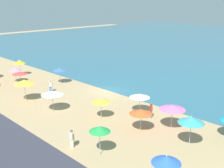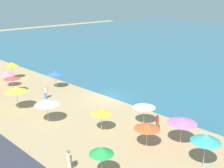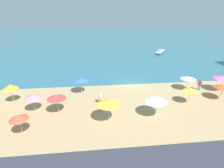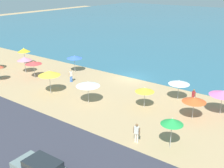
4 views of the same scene
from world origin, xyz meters
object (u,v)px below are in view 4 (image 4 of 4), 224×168
at_px(beach_umbrella_4, 24,50).
at_px(beach_umbrella_7, 223,93).
at_px(beach_umbrella_6, 24,59).
at_px(beach_umbrella_8, 74,57).
at_px(bather_0, 71,75).
at_px(beach_umbrella_13, 49,73).
at_px(beach_umbrella_1, 179,82).
at_px(bather_1, 194,96).
at_px(beach_umbrella_14, 88,84).
at_px(beach_umbrella_5, 33,63).
at_px(beach_umbrella_0, 172,121).
at_px(beach_umbrella_10, 194,100).
at_px(beach_umbrella_15, 145,90).
at_px(bather_2, 137,132).

relative_size(beach_umbrella_4, beach_umbrella_7, 1.04).
height_order(beach_umbrella_6, beach_umbrella_8, beach_umbrella_8).
xyz_separation_m(beach_umbrella_4, bather_0, (11.14, -1.45, -1.33)).
bearing_deg(beach_umbrella_8, beach_umbrella_13, -66.07).
height_order(beach_umbrella_6, beach_umbrella_7, beach_umbrella_7).
bearing_deg(beach_umbrella_1, bather_1, -8.42).
bearing_deg(beach_umbrella_14, beach_umbrella_5, 170.42).
bearing_deg(beach_umbrella_6, bather_0, 7.60).
bearing_deg(bather_0, beach_umbrella_0, -20.41).
bearing_deg(beach_umbrella_8, beach_umbrella_4, -167.64).
bearing_deg(beach_umbrella_6, beach_umbrella_10, 1.20).
distance_m(beach_umbrella_5, beach_umbrella_10, 21.04).
relative_size(beach_umbrella_14, bather_0, 1.50).
distance_m(beach_umbrella_5, bather_1, 20.32).
height_order(beach_umbrella_0, beach_umbrella_15, beach_umbrella_0).
xyz_separation_m(beach_umbrella_0, bather_2, (-2.46, -0.92, -1.32)).
distance_m(beach_umbrella_8, beach_umbrella_14, 10.97).
bearing_deg(beach_umbrella_8, beach_umbrella_14, -39.00).
relative_size(beach_umbrella_1, beach_umbrella_8, 0.94).
bearing_deg(bather_0, beach_umbrella_5, -160.81).
xyz_separation_m(beach_umbrella_0, beach_umbrella_8, (-19.05, 9.48, -0.11)).
xyz_separation_m(beach_umbrella_0, beach_umbrella_7, (1.32, 8.07, -0.06)).
distance_m(beach_umbrella_0, bather_1, 8.98).
bearing_deg(beach_umbrella_4, beach_umbrella_6, -36.26).
height_order(beach_umbrella_0, bather_1, beach_umbrella_0).
height_order(beach_umbrella_5, beach_umbrella_14, beach_umbrella_14).
bearing_deg(bather_2, bather_0, 153.30).
xyz_separation_m(beach_umbrella_5, beach_umbrella_14, (10.93, -1.84, 0.04)).
distance_m(beach_umbrella_7, beach_umbrella_8, 20.42).
distance_m(beach_umbrella_4, bather_0, 11.31).
relative_size(beach_umbrella_4, beach_umbrella_13, 0.96).
height_order(beach_umbrella_0, beach_umbrella_7, beach_umbrella_0).
xyz_separation_m(beach_umbrella_7, beach_umbrella_15, (-6.57, -3.08, -0.23)).
bearing_deg(beach_umbrella_4, beach_umbrella_5, -27.11).
bearing_deg(beach_umbrella_14, beach_umbrella_4, 163.68).
xyz_separation_m(beach_umbrella_8, beach_umbrella_14, (8.52, -6.90, -0.01)).
xyz_separation_m(beach_umbrella_1, beach_umbrella_8, (-15.62, 0.48, 0.18)).
distance_m(beach_umbrella_1, beach_umbrella_6, 21.20).
distance_m(beach_umbrella_1, bather_0, 13.43).
xyz_separation_m(beach_umbrella_14, bather_0, (-5.99, 3.57, -1.19)).
bearing_deg(beach_umbrella_4, beach_umbrella_7, 0.94).
relative_size(beach_umbrella_5, beach_umbrella_6, 1.01).
distance_m(beach_umbrella_0, beach_umbrella_8, 21.27).
bearing_deg(beach_umbrella_1, beach_umbrella_10, -48.78).
relative_size(bather_1, bather_2, 1.02).
relative_size(beach_umbrella_7, beach_umbrella_10, 1.13).
bearing_deg(beach_umbrella_13, beach_umbrella_7, 19.30).
height_order(beach_umbrella_4, beach_umbrella_6, beach_umbrella_4).
distance_m(beach_umbrella_10, bather_1, 3.48).
xyz_separation_m(beach_umbrella_6, beach_umbrella_7, (25.59, 2.96, 0.18)).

